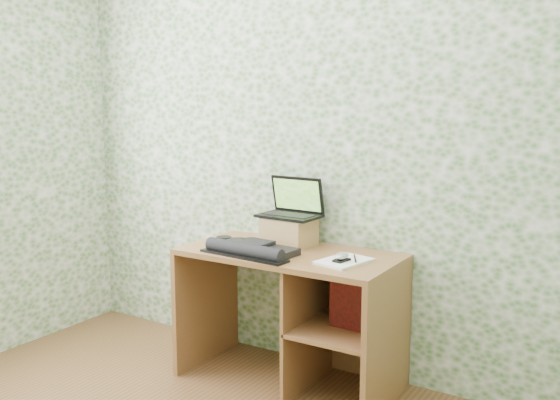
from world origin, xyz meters
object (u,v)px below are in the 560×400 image
Objects in this scene: notepad at (344,261)px; keyboard at (251,249)px; desk at (304,300)px; laptop at (292,207)px; riser at (289,231)px.

keyboard is at bearing -156.24° from notepad.
desk is 0.53m from laptop.
desk is at bearing 43.52° from keyboard.
riser is at bearing 83.36° from keyboard.
riser is 0.77× the size of laptop.
riser is 0.31m from keyboard.
notepad is (0.44, -0.23, -0.21)m from laptop.
laptop is at bearing 90.00° from riser.
laptop is 0.65× the size of keyboard.
notepad is at bearing -23.74° from riser.
desk is at bearing 176.09° from notepad.
laptop is at bearing 84.55° from keyboard.
keyboard is (-0.06, -0.30, -0.05)m from riser.
laptop is (0.00, 0.04, 0.13)m from riser.
riser reaches higher than desk.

